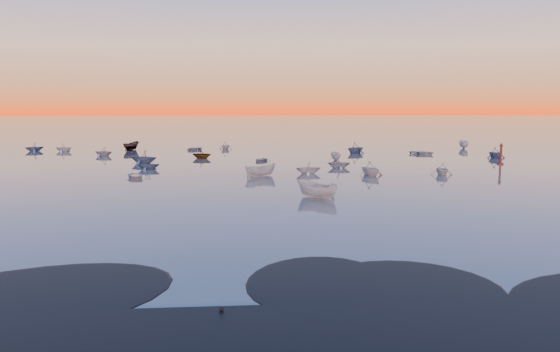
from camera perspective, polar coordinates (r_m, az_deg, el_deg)
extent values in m
plane|color=#665C55|center=(126.01, -4.23, 3.54)|extent=(600.00, 600.00, 0.00)
imported|color=beige|center=(66.53, -2.06, 0.00)|extent=(3.28, 4.51, 1.44)
imported|color=beige|center=(70.49, 16.57, 0.11)|extent=(3.40, 1.66, 1.17)
cylinder|color=#4F1610|center=(85.92, 22.03, 1.19)|extent=(0.91, 0.91, 0.30)
cylinder|color=#4F1610|center=(85.80, 22.07, 2.03)|extent=(0.32, 0.32, 2.63)
cone|color=#4F1610|center=(85.68, 22.13, 3.07)|extent=(0.61, 0.61, 0.51)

